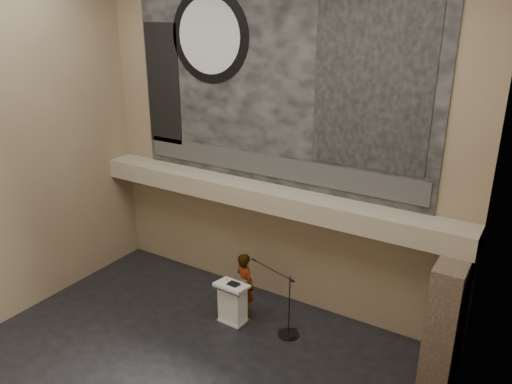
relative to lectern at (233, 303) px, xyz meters
The scene contains 19 objects.
floor 2.36m from the lectern, 87.19° to the right, with size 10.00×10.00×0.00m, color black.
wall_back 4.08m from the lectern, 86.24° to the left, with size 10.00×0.02×8.50m, color #7F6A51.
wall_left 6.54m from the lectern, 154.92° to the right, with size 0.02×8.00×8.50m, color #7F6A51.
wall_right 6.71m from the lectern, 24.11° to the right, with size 0.02×8.00×8.50m, color #7F6A51.
soffit 2.74m from the lectern, 85.10° to the left, with size 10.00×0.80×0.50m, color gray.
sprinkler_left 2.88m from the lectern, 139.69° to the left, with size 0.04×0.04×0.06m, color #B2893D.
sprinkler_right 3.18m from the lectern, 32.10° to the left, with size 0.04×0.04×0.06m, color #B2893D.
banner 5.42m from the lectern, 86.18° to the left, with size 8.00×0.05×5.00m, color black.
banner_text_strip 3.51m from the lectern, 86.08° to the left, with size 7.76×0.02×0.55m, color #313131.
banner_clock_rim 6.58m from the lectern, 135.78° to the left, with size 2.30×2.30×0.02m, color black.
banner_clock_face 6.58m from the lectern, 136.13° to the left, with size 1.84×1.84×0.02m, color silver.
banner_building_print 6.04m from the lectern, 33.17° to the left, with size 2.60×0.02×3.60m, color black.
banner_brick_print 6.08m from the lectern, 153.46° to the left, with size 1.10×0.02×3.20m, color black.
stone_pier 4.91m from the lectern, 10.26° to the left, with size 0.60×1.40×2.70m, color #44352A.
lectern is the anchor object (origin of this frame).
binder 0.57m from the lectern, 24.92° to the right, with size 0.27×0.22×0.04m, color black.
papers 0.56m from the lectern, behind, with size 0.21×0.29×0.01m, color white.
speaker_person 0.54m from the lectern, 76.97° to the left, with size 0.64×0.42×1.74m, color white.
mic_stand 1.43m from the lectern, 12.26° to the left, with size 1.54×0.66×1.60m.
Camera 1 is at (5.90, -6.34, 7.39)m, focal length 35.00 mm.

